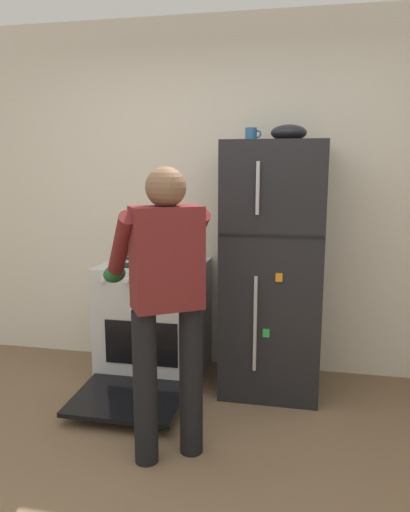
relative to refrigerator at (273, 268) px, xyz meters
name	(u,v)px	position (x,y,z in m)	size (l,w,h in m)	color
kitchen_wall_back	(226,198)	(-0.40, 0.38, 0.47)	(6.00, 0.10, 2.70)	silver
refrigerator	(273,268)	(0.00, 0.00, 0.00)	(0.68, 0.72, 1.76)	black
stove_range	(154,322)	(-0.89, -0.02, -0.45)	(0.76, 1.21, 0.89)	silver
person_cook	(165,288)	(-0.50, -1.00, 0.08)	(0.67, 0.73, 1.60)	black
red_pot	(173,257)	(-0.73, -0.05, 0.06)	(0.33, 0.23, 0.10)	orange
coffee_mug	(251,135)	(-0.18, 0.05, 0.93)	(0.11, 0.08, 0.10)	#2D6093
pepper_mill	(125,246)	(-1.19, 0.20, 0.09)	(0.05, 0.05, 0.16)	brown
mixing_bowl	(289,133)	(0.08, 0.00, 0.94)	(0.24, 0.24, 0.11)	black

